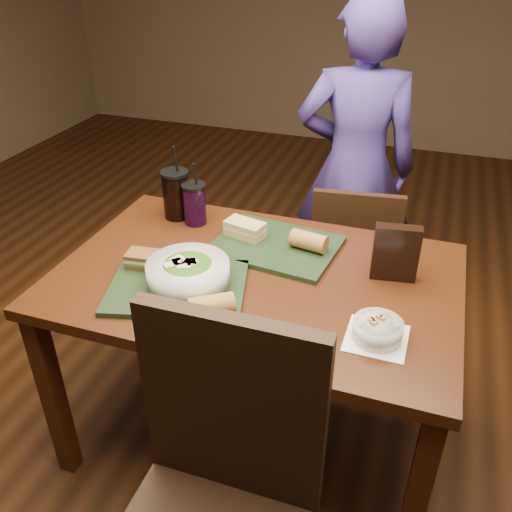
# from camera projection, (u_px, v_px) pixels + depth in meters

# --- Properties ---
(ground) EXTENTS (6.00, 6.00, 0.00)m
(ground) POSITION_uv_depth(u_px,v_px,m) (256.00, 431.00, 2.16)
(ground) COLOR #381C0B
(ground) RESTS_ON ground
(dining_table) EXTENTS (1.30, 0.85, 0.75)m
(dining_table) POSITION_uv_depth(u_px,v_px,m) (256.00, 297.00, 1.82)
(dining_table) COLOR #3D1C0C
(dining_table) RESTS_ON ground
(chair_near) EXTENTS (0.45, 0.45, 1.03)m
(chair_near) POSITION_uv_depth(u_px,v_px,m) (218.00, 498.00, 1.27)
(chair_near) COLOR black
(chair_near) RESTS_ON ground
(chair_far) EXTENTS (0.40, 0.40, 0.83)m
(chair_far) POSITION_uv_depth(u_px,v_px,m) (355.00, 263.00, 2.37)
(chair_far) COLOR black
(chair_far) RESTS_ON ground
(diner) EXTENTS (0.61, 0.45, 1.52)m
(diner) POSITION_uv_depth(u_px,v_px,m) (355.00, 168.00, 2.52)
(diner) COLOR #412F81
(diner) RESTS_ON ground
(tray_near) EXTENTS (0.49, 0.42, 0.02)m
(tray_near) POSITION_uv_depth(u_px,v_px,m) (178.00, 287.00, 1.69)
(tray_near) COLOR black
(tray_near) RESTS_ON dining_table
(tray_far) EXTENTS (0.45, 0.37, 0.02)m
(tray_far) POSITION_uv_depth(u_px,v_px,m) (276.00, 246.00, 1.91)
(tray_far) COLOR black
(tray_far) RESTS_ON dining_table
(salad_bowl) EXTENTS (0.26, 0.26, 0.09)m
(salad_bowl) POSITION_uv_depth(u_px,v_px,m) (188.00, 272.00, 1.67)
(salad_bowl) COLOR silver
(salad_bowl) RESTS_ON tray_near
(soup_bowl) EXTENTS (0.17, 0.17, 0.07)m
(soup_bowl) POSITION_uv_depth(u_px,v_px,m) (377.00, 330.00, 1.48)
(soup_bowl) COLOR white
(soup_bowl) RESTS_ON dining_table
(sandwich_near) EXTENTS (0.11, 0.08, 0.05)m
(sandwich_near) POSITION_uv_depth(u_px,v_px,m) (144.00, 259.00, 1.77)
(sandwich_near) COLOR #593819
(sandwich_near) RESTS_ON tray_near
(sandwich_far) EXTENTS (0.15, 0.11, 0.06)m
(sandwich_far) POSITION_uv_depth(u_px,v_px,m) (245.00, 229.00, 1.94)
(sandwich_far) COLOR tan
(sandwich_far) RESTS_ON tray_far
(baguette_near) EXTENTS (0.14, 0.13, 0.07)m
(baguette_near) POSITION_uv_depth(u_px,v_px,m) (211.00, 306.00, 1.54)
(baguette_near) COLOR #AD7533
(baguette_near) RESTS_ON tray_near
(baguette_far) EXTENTS (0.14, 0.08, 0.06)m
(baguette_far) POSITION_uv_depth(u_px,v_px,m) (309.00, 241.00, 1.86)
(baguette_far) COLOR #AD7533
(baguette_far) RESTS_ON tray_far
(cup_cola) EXTENTS (0.11, 0.11, 0.29)m
(cup_cola) POSITION_uv_depth(u_px,v_px,m) (176.00, 194.00, 2.07)
(cup_cola) COLOR black
(cup_cola) RESTS_ON dining_table
(cup_berry) EXTENTS (0.09, 0.09, 0.25)m
(cup_berry) POSITION_uv_depth(u_px,v_px,m) (195.00, 204.00, 2.04)
(cup_berry) COLOR black
(cup_berry) RESTS_ON dining_table
(chip_bag) EXTENTS (0.15, 0.06, 0.19)m
(chip_bag) POSITION_uv_depth(u_px,v_px,m) (395.00, 253.00, 1.70)
(chip_bag) COLOR black
(chip_bag) RESTS_ON dining_table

